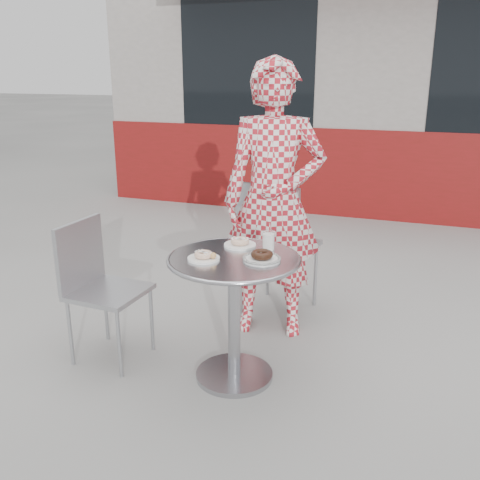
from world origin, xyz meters
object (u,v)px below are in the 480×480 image
(chair_far, at_px, (279,272))
(plate_checker, at_px, (262,257))
(plate_near, at_px, (204,256))
(milk_cup, at_px, (268,241))
(plate_far, at_px, (240,243))
(seated_person, at_px, (274,202))
(bistro_table, at_px, (234,288))
(chair_left, at_px, (110,318))

(chair_far, relative_size, plate_checker, 4.81)
(plate_near, height_order, milk_cup, milk_cup)
(plate_far, bearing_deg, chair_far, 88.32)
(plate_near, bearing_deg, plate_far, 69.89)
(seated_person, height_order, plate_near, seated_person)
(plate_checker, bearing_deg, plate_far, 135.35)
(chair_far, distance_m, seated_person, 0.63)
(chair_far, xyz_separation_m, seated_person, (0.03, -0.27, 0.56))
(chair_far, height_order, plate_near, chair_far)
(plate_far, bearing_deg, seated_person, 83.47)
(seated_person, xyz_separation_m, plate_far, (-0.05, -0.46, -0.13))
(bistro_table, relative_size, seated_person, 0.41)
(bistro_table, distance_m, milk_cup, 0.31)
(plate_checker, bearing_deg, chair_far, 99.96)
(bistro_table, height_order, plate_far, plate_far)
(chair_left, bearing_deg, plate_checker, -84.54)
(bistro_table, bearing_deg, seated_person, 88.22)
(chair_left, relative_size, seated_person, 0.48)
(seated_person, distance_m, milk_cup, 0.49)
(seated_person, height_order, plate_checker, seated_person)
(chair_left, bearing_deg, milk_cup, -73.54)
(chair_far, xyz_separation_m, plate_near, (-0.12, -1.00, 0.43))
(plate_far, xyz_separation_m, milk_cup, (0.16, -0.01, 0.03))
(plate_near, distance_m, milk_cup, 0.37)
(plate_near, bearing_deg, chair_left, 175.47)
(seated_person, bearing_deg, chair_left, -149.85)
(chair_left, relative_size, plate_checker, 4.19)
(plate_checker, xyz_separation_m, milk_cup, (-0.02, 0.17, 0.03))
(chair_far, distance_m, chair_left, 1.21)
(chair_far, distance_m, milk_cup, 0.88)
(bistro_table, height_order, seated_person, seated_person)
(bistro_table, height_order, chair_far, chair_far)
(chair_left, distance_m, plate_checker, 1.02)
(chair_left, distance_m, milk_cup, 1.04)
(chair_left, bearing_deg, plate_near, -91.41)
(plate_far, relative_size, plate_near, 1.07)
(chair_far, relative_size, milk_cup, 8.77)
(bistro_table, xyz_separation_m, seated_person, (0.02, 0.64, 0.32))
(milk_cup, bearing_deg, seated_person, 103.36)
(seated_person, relative_size, plate_checker, 8.77)
(milk_cup, bearing_deg, chair_far, 100.88)
(chair_left, height_order, plate_near, chair_left)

